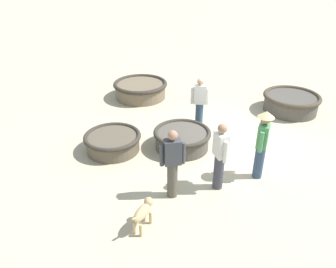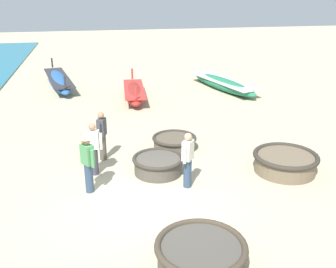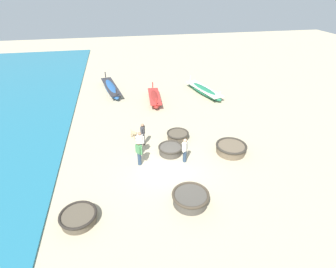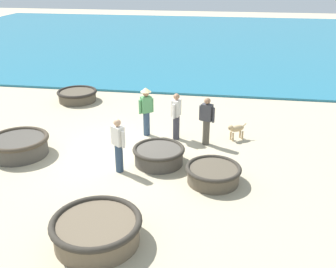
{
  "view_description": "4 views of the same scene",
  "coord_description": "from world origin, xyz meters",
  "px_view_note": "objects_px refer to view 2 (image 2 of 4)",
  "views": [
    {
      "loc": [
        -5.69,
        5.39,
        4.54
      ],
      "look_at": [
        -0.25,
        2.13,
        1.04
      ],
      "focal_mm": 35.0,
      "sensor_mm": 36.0,
      "label": 1
    },
    {
      "loc": [
        -1.16,
        -9.08,
        5.21
      ],
      "look_at": [
        0.97,
        1.89,
        0.94
      ],
      "focal_mm": 42.0,
      "sensor_mm": 36.0,
      "label": 2
    },
    {
      "loc": [
        -2.15,
        -11.88,
        9.36
      ],
      "look_at": [
        0.55,
        2.09,
        0.87
      ],
      "focal_mm": 28.0,
      "sensor_mm": 36.0,
      "label": 3
    },
    {
      "loc": [
        10.58,
        3.08,
        5.35
      ],
      "look_at": [
        0.51,
        1.48,
        0.94
      ],
      "focal_mm": 42.0,
      "sensor_mm": 36.0,
      "label": 4
    }
  ],
  "objects_px": {
    "coracle_nearest": "(174,142)",
    "long_boat_green_hull": "(134,93)",
    "fisherman_crouching": "(88,159)",
    "fisherman_with_hat": "(188,159)",
    "coracle_tilted": "(201,255)",
    "coracle_beside_post": "(158,164)",
    "fisherman_by_coracle": "(102,135)",
    "long_boat_ochre_hull": "(59,81)",
    "long_boat_red_hull": "(223,84)",
    "dog": "(86,139)",
    "coracle_weathered": "(285,162)",
    "fisherman_hauling": "(94,148)"
  },
  "relations": [
    {
      "from": "coracle_nearest",
      "to": "long_boat_green_hull",
      "type": "relative_size",
      "value": 0.35
    },
    {
      "from": "fisherman_crouching",
      "to": "fisherman_with_hat",
      "type": "distance_m",
      "value": 2.64
    },
    {
      "from": "coracle_tilted",
      "to": "fisherman_with_hat",
      "type": "height_order",
      "value": "fisherman_with_hat"
    },
    {
      "from": "coracle_beside_post",
      "to": "fisherman_by_coracle",
      "type": "height_order",
      "value": "fisherman_by_coracle"
    },
    {
      "from": "coracle_tilted",
      "to": "coracle_beside_post",
      "type": "distance_m",
      "value": 4.29
    },
    {
      "from": "long_boat_ochre_hull",
      "to": "long_boat_red_hull",
      "type": "bearing_deg",
      "value": -14.72
    },
    {
      "from": "coracle_tilted",
      "to": "coracle_nearest",
      "type": "xyz_separation_m",
      "value": [
        0.72,
        5.91,
        -0.07
      ]
    },
    {
      "from": "fisherman_by_coracle",
      "to": "dog",
      "type": "distance_m",
      "value": 1.17
    },
    {
      "from": "fisherman_by_coracle",
      "to": "fisherman_with_hat",
      "type": "height_order",
      "value": "same"
    },
    {
      "from": "fisherman_by_coracle",
      "to": "long_boat_ochre_hull",
      "type": "bearing_deg",
      "value": 101.27
    },
    {
      "from": "fisherman_crouching",
      "to": "fisherman_with_hat",
      "type": "bearing_deg",
      "value": -4.85
    },
    {
      "from": "coracle_nearest",
      "to": "long_boat_ochre_hull",
      "type": "height_order",
      "value": "long_boat_ochre_hull"
    },
    {
      "from": "fisherman_by_coracle",
      "to": "fisherman_with_hat",
      "type": "xyz_separation_m",
      "value": [
        2.19,
        -2.26,
        0.0
      ]
    },
    {
      "from": "long_boat_ochre_hull",
      "to": "fisherman_by_coracle",
      "type": "xyz_separation_m",
      "value": [
        1.99,
        -9.98,
        0.51
      ]
    },
    {
      "from": "coracle_weathered",
      "to": "fisherman_hauling",
      "type": "bearing_deg",
      "value": 170.83
    },
    {
      "from": "long_boat_red_hull",
      "to": "dog",
      "type": "height_order",
      "value": "long_boat_red_hull"
    },
    {
      "from": "coracle_weathered",
      "to": "long_boat_green_hull",
      "type": "xyz_separation_m",
      "value": [
        -3.5,
        8.7,
        0.01
      ]
    },
    {
      "from": "long_boat_ochre_hull",
      "to": "long_boat_red_hull",
      "type": "relative_size",
      "value": 1.08
    },
    {
      "from": "long_boat_ochre_hull",
      "to": "dog",
      "type": "xyz_separation_m",
      "value": [
        1.47,
        -9.03,
        0.04
      ]
    },
    {
      "from": "long_boat_red_hull",
      "to": "coracle_beside_post",
      "type": "bearing_deg",
      "value": -119.07
    },
    {
      "from": "coracle_weathered",
      "to": "coracle_beside_post",
      "type": "distance_m",
      "value": 3.75
    },
    {
      "from": "coracle_tilted",
      "to": "coracle_weathered",
      "type": "xyz_separation_m",
      "value": [
        3.59,
        3.65,
        -0.01
      ]
    },
    {
      "from": "coracle_weathered",
      "to": "long_boat_red_hull",
      "type": "xyz_separation_m",
      "value": [
        1.3,
        9.63,
        -0.01
      ]
    },
    {
      "from": "coracle_weathered",
      "to": "fisherman_crouching",
      "type": "height_order",
      "value": "fisherman_crouching"
    },
    {
      "from": "coracle_weathered",
      "to": "fisherman_with_hat",
      "type": "bearing_deg",
      "value": -173.19
    },
    {
      "from": "coracle_weathered",
      "to": "long_boat_red_hull",
      "type": "distance_m",
      "value": 9.72
    },
    {
      "from": "long_boat_green_hull",
      "to": "fisherman_by_coracle",
      "type": "xyz_separation_m",
      "value": [
        -1.74,
        -6.8,
        0.51
      ]
    },
    {
      "from": "coracle_nearest",
      "to": "fisherman_with_hat",
      "type": "xyz_separation_m",
      "value": [
        -0.18,
        -2.62,
        0.58
      ]
    },
    {
      "from": "coracle_weathered",
      "to": "long_boat_green_hull",
      "type": "height_order",
      "value": "long_boat_green_hull"
    },
    {
      "from": "coracle_tilted",
      "to": "fisherman_hauling",
      "type": "distance_m",
      "value": 4.96
    },
    {
      "from": "coracle_nearest",
      "to": "fisherman_hauling",
      "type": "relative_size",
      "value": 0.95
    },
    {
      "from": "coracle_tilted",
      "to": "long_boat_green_hull",
      "type": "distance_m",
      "value": 12.35
    },
    {
      "from": "coracle_tilted",
      "to": "fisherman_by_coracle",
      "type": "bearing_deg",
      "value": 106.66
    },
    {
      "from": "coracle_tilted",
      "to": "dog",
      "type": "xyz_separation_m",
      "value": [
        -2.18,
        6.49,
        0.05
      ]
    },
    {
      "from": "fisherman_by_coracle",
      "to": "fisherman_with_hat",
      "type": "distance_m",
      "value": 3.15
    },
    {
      "from": "long_boat_red_hull",
      "to": "coracle_weathered",
      "type": "bearing_deg",
      "value": -97.71
    },
    {
      "from": "fisherman_hauling",
      "to": "fisherman_with_hat",
      "type": "height_order",
      "value": "same"
    },
    {
      "from": "coracle_tilted",
      "to": "fisherman_by_coracle",
      "type": "distance_m",
      "value": 5.81
    },
    {
      "from": "coracle_nearest",
      "to": "long_boat_green_hull",
      "type": "height_order",
      "value": "long_boat_green_hull"
    },
    {
      "from": "fisherman_hauling",
      "to": "dog",
      "type": "relative_size",
      "value": 2.6
    },
    {
      "from": "long_boat_red_hull",
      "to": "fisherman_by_coracle",
      "type": "relative_size",
      "value": 3.41
    },
    {
      "from": "coracle_beside_post",
      "to": "fisherman_crouching",
      "type": "bearing_deg",
      "value": -158.6
    },
    {
      "from": "coracle_nearest",
      "to": "dog",
      "type": "relative_size",
      "value": 2.46
    },
    {
      "from": "coracle_weathered",
      "to": "fisherman_hauling",
      "type": "xyz_separation_m",
      "value": [
        -5.52,
        0.89,
        0.52
      ]
    },
    {
      "from": "coracle_tilted",
      "to": "fisherman_hauling",
      "type": "height_order",
      "value": "fisherman_hauling"
    },
    {
      "from": "coracle_nearest",
      "to": "fisherman_with_hat",
      "type": "distance_m",
      "value": 2.69
    },
    {
      "from": "dog",
      "to": "long_boat_green_hull",
      "type": "bearing_deg",
      "value": 68.9
    },
    {
      "from": "coracle_nearest",
      "to": "fisherman_by_coracle",
      "type": "bearing_deg",
      "value": -171.37
    },
    {
      "from": "coracle_beside_post",
      "to": "coracle_nearest",
      "type": "bearing_deg",
      "value": 63.03
    },
    {
      "from": "fisherman_with_hat",
      "to": "coracle_beside_post",
      "type": "bearing_deg",
      "value": 122.56
    }
  ]
}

